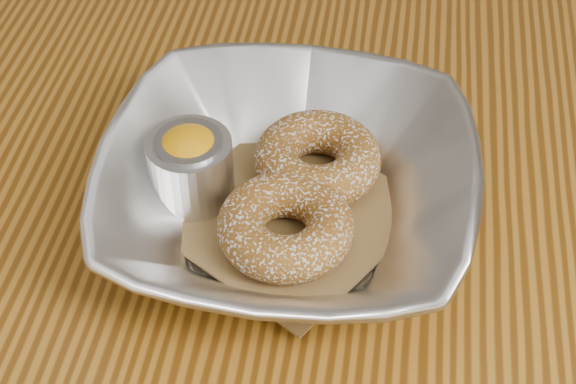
# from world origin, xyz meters

# --- Properties ---
(table) EXTENTS (1.20, 0.80, 0.75)m
(table) POSITION_xyz_m (0.00, 0.00, 0.65)
(table) COLOR brown
(table) RESTS_ON ground_plane
(serving_bowl) EXTENTS (0.25, 0.25, 0.06)m
(serving_bowl) POSITION_xyz_m (-0.10, 0.04, 0.78)
(serving_bowl) COLOR silver
(serving_bowl) RESTS_ON table
(parchment) EXTENTS (0.20, 0.20, 0.00)m
(parchment) POSITION_xyz_m (-0.10, 0.04, 0.76)
(parchment) COLOR brown
(parchment) RESTS_ON table
(donut_back) EXTENTS (0.11, 0.11, 0.03)m
(donut_back) POSITION_xyz_m (-0.09, 0.08, 0.78)
(donut_back) COLOR brown
(donut_back) RESTS_ON parchment
(donut_front) EXTENTS (0.10, 0.10, 0.03)m
(donut_front) POSITION_xyz_m (-0.10, 0.01, 0.78)
(donut_front) COLOR brown
(donut_front) RESTS_ON parchment
(ramekin) EXTENTS (0.06, 0.06, 0.06)m
(ramekin) POSITION_xyz_m (-0.17, 0.05, 0.79)
(ramekin) COLOR silver
(ramekin) RESTS_ON table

